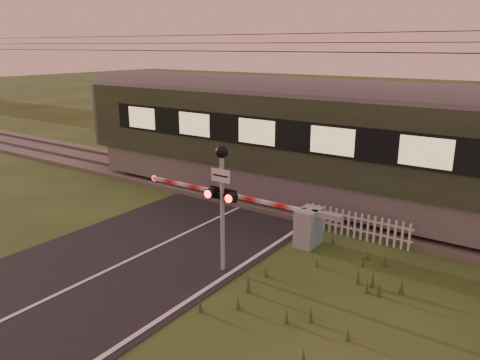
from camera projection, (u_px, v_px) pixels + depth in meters
The scene contains 7 objects.
ground at pixel (141, 255), 13.24m from camera, with size 160.00×160.00×0.00m, color #293E17.
road at pixel (135, 258), 13.05m from camera, with size 6.00×140.00×0.03m.
track_bed at pixel (263, 195), 18.35m from camera, with size 140.00×3.40×0.39m.
overhead_wires at pixel (265, 45), 16.78m from camera, with size 120.00×0.62×0.62m.
boom_gate at pixel (297, 222), 13.95m from camera, with size 7.42×0.87×1.15m.
crossing_signal at pixel (222, 186), 11.72m from camera, with size 0.86×0.35×3.36m.
picket_fence at pixel (358, 226), 14.23m from camera, with size 3.28×0.07×0.84m.
Camera 1 is at (9.24, -8.35, 5.71)m, focal length 35.00 mm.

